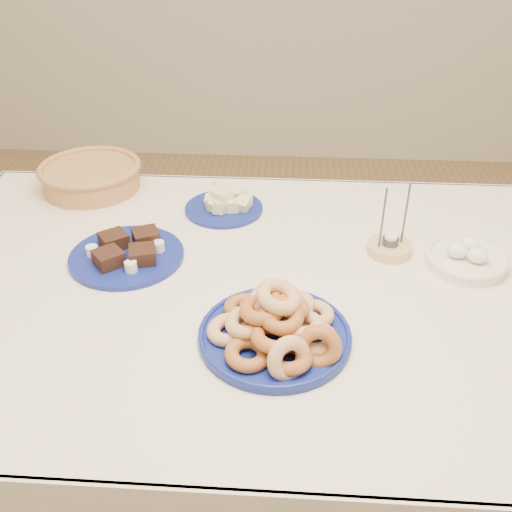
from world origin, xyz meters
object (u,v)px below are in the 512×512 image
object	(u,v)px
donut_platter	(277,327)
candle_holder	(390,247)
wicker_basket	(91,175)
dining_table	(257,316)
melon_plate	(224,204)
egg_bowl	(466,258)
brownie_plate	(127,253)

from	to	relation	value
donut_platter	candle_holder	bearing A→B (deg)	52.31
donut_platter	candle_holder	xyz separation A→B (m)	(0.27, 0.35, -0.02)
wicker_basket	dining_table	bearing A→B (deg)	-40.36
dining_table	wicker_basket	world-z (taller)	wicker_basket
melon_plate	candle_holder	world-z (taller)	candle_holder
dining_table	melon_plate	bearing A→B (deg)	108.89
dining_table	egg_bowl	distance (m)	0.52
donut_platter	egg_bowl	bearing A→B (deg)	34.26
brownie_plate	egg_bowl	size ratio (longest dim) A/B	1.62
dining_table	wicker_basket	bearing A→B (deg)	139.64
wicker_basket	melon_plate	bearing A→B (deg)	-15.62
donut_platter	candle_holder	world-z (taller)	candle_holder
donut_platter	melon_plate	bearing A→B (deg)	106.98
brownie_plate	candle_holder	size ratio (longest dim) A/B	2.00
candle_holder	egg_bowl	bearing A→B (deg)	-14.54
brownie_plate	egg_bowl	world-z (taller)	egg_bowl
melon_plate	wicker_basket	xyz separation A→B (m)	(-0.41, 0.12, 0.02)
melon_plate	wicker_basket	bearing A→B (deg)	164.38
candle_holder	egg_bowl	distance (m)	0.18
dining_table	brownie_plate	world-z (taller)	brownie_plate
brownie_plate	wicker_basket	distance (m)	0.43
dining_table	donut_platter	bearing A→B (deg)	-76.16
melon_plate	brownie_plate	distance (m)	0.33
wicker_basket	candle_holder	size ratio (longest dim) A/B	1.78
donut_platter	egg_bowl	world-z (taller)	donut_platter
brownie_plate	candle_holder	bearing A→B (deg)	5.98
wicker_basket	egg_bowl	size ratio (longest dim) A/B	1.45
dining_table	candle_holder	xyz separation A→B (m)	(0.32, 0.14, 0.12)
donut_platter	candle_holder	size ratio (longest dim) A/B	2.22
dining_table	egg_bowl	bearing A→B (deg)	10.81
donut_platter	dining_table	bearing A→B (deg)	103.84
melon_plate	wicker_basket	distance (m)	0.43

